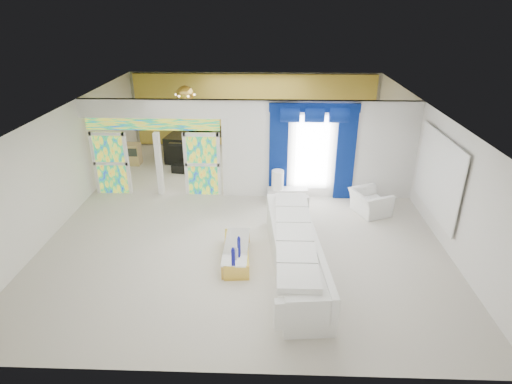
{
  "coord_description": "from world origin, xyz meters",
  "views": [
    {
      "loc": [
        0.64,
        -11.05,
        5.62
      ],
      "look_at": [
        0.3,
        -1.2,
        1.1
      ],
      "focal_mm": 29.54,
      "sensor_mm": 36.0,
      "label": 1
    }
  ],
  "objects_px": {
    "white_sofa": "(295,252)",
    "armchair": "(370,202)",
    "console_table": "(287,195)",
    "grand_piano": "(192,145)",
    "coffee_table": "(236,253)"
  },
  "relations": [
    {
      "from": "coffee_table",
      "to": "console_table",
      "type": "distance_m",
      "value": 3.51
    },
    {
      "from": "armchair",
      "to": "white_sofa",
      "type": "bearing_deg",
      "value": 118.69
    },
    {
      "from": "white_sofa",
      "to": "armchair",
      "type": "relative_size",
      "value": 4.3
    },
    {
      "from": "armchair",
      "to": "grand_piano",
      "type": "relative_size",
      "value": 0.52
    },
    {
      "from": "coffee_table",
      "to": "console_table",
      "type": "xyz_separation_m",
      "value": [
        1.3,
        3.26,
        0.02
      ]
    },
    {
      "from": "grand_piano",
      "to": "white_sofa",
      "type": "bearing_deg",
      "value": -55.1
    },
    {
      "from": "console_table",
      "to": "armchair",
      "type": "height_order",
      "value": "armchair"
    },
    {
      "from": "grand_piano",
      "to": "console_table",
      "type": "bearing_deg",
      "value": -38.0
    },
    {
      "from": "white_sofa",
      "to": "console_table",
      "type": "height_order",
      "value": "white_sofa"
    },
    {
      "from": "white_sofa",
      "to": "coffee_table",
      "type": "xyz_separation_m",
      "value": [
        -1.35,
        0.3,
        -0.24
      ]
    },
    {
      "from": "console_table",
      "to": "grand_piano",
      "type": "distance_m",
      "value": 5.2
    },
    {
      "from": "armchair",
      "to": "grand_piano",
      "type": "distance_m",
      "value": 7.42
    },
    {
      "from": "console_table",
      "to": "white_sofa",
      "type": "bearing_deg",
      "value": -89.24
    },
    {
      "from": "armchair",
      "to": "grand_piano",
      "type": "height_order",
      "value": "grand_piano"
    },
    {
      "from": "armchair",
      "to": "console_table",
      "type": "bearing_deg",
      "value": 50.38
    }
  ]
}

